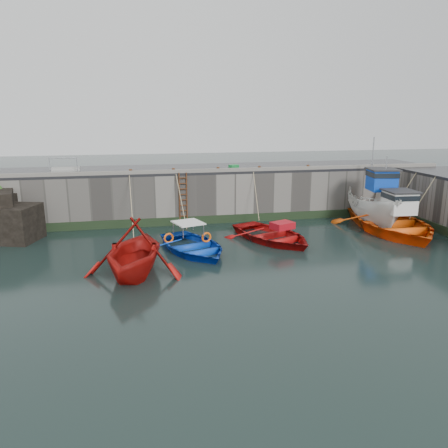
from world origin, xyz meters
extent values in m
plane|color=black|center=(0.00, 0.00, 0.00)|extent=(120.00, 120.00, 0.00)
cube|color=slate|center=(0.00, 12.50, 1.50)|extent=(30.00, 5.00, 3.00)
cube|color=black|center=(0.00, 12.50, 3.08)|extent=(30.00, 5.00, 0.16)
cube|color=slate|center=(0.00, 10.15, 3.26)|extent=(30.00, 0.30, 0.20)
cube|color=black|center=(0.00, 9.96, 0.25)|extent=(30.00, 0.08, 0.50)
cube|color=black|center=(-11.20, 8.40, 0.95)|extent=(2.96, 2.83, 1.90)
cone|color=#2D591E|center=(-11.50, 8.20, 1.68)|extent=(0.44, 0.44, 0.45)
cone|color=#2D591E|center=(-12.00, 9.80, 2.58)|extent=(0.44, 0.44, 0.45)
cylinder|color=#3F1E0F|center=(-2.22, 9.92, 1.60)|extent=(0.07, 0.07, 3.20)
cylinder|color=#3F1E0F|center=(-1.78, 9.92, 1.60)|extent=(0.07, 0.07, 3.20)
cube|color=#3F1E0F|center=(-2.00, 9.90, 0.25)|extent=(0.44, 0.06, 0.05)
cube|color=#3F1E0F|center=(-2.00, 9.90, 0.58)|extent=(0.44, 0.06, 0.05)
cube|color=#3F1E0F|center=(-2.00, 9.90, 0.91)|extent=(0.44, 0.06, 0.05)
cube|color=#3F1E0F|center=(-2.00, 9.90, 1.24)|extent=(0.44, 0.06, 0.05)
cube|color=#3F1E0F|center=(-2.00, 9.90, 1.57)|extent=(0.44, 0.06, 0.05)
cube|color=#3F1E0F|center=(-2.00, 9.90, 1.90)|extent=(0.44, 0.06, 0.05)
cube|color=#3F1E0F|center=(-2.00, 9.90, 2.23)|extent=(0.44, 0.06, 0.05)
cube|color=#3F1E0F|center=(-2.00, 9.90, 2.56)|extent=(0.44, 0.06, 0.05)
cube|color=#3F1E0F|center=(-2.00, 9.90, 2.89)|extent=(0.44, 0.06, 0.05)
imported|color=#A6120E|center=(-4.97, 2.06, 0.00)|extent=(5.41, 5.93, 2.67)
imported|color=#0C3EBF|center=(-2.16, 4.60, 0.00)|extent=(5.07, 6.02, 1.07)
imported|color=#AB0F0E|center=(2.24, 5.67, 0.00)|extent=(5.60, 6.46, 1.12)
imported|color=white|center=(9.47, 7.80, 0.93)|extent=(3.64, 6.95, 2.55)
cube|color=#0C3CBE|center=(9.37, 7.21, 2.80)|extent=(1.65, 1.73, 1.20)
cube|color=black|center=(9.37, 7.21, 3.15)|extent=(1.72, 1.80, 0.28)
cube|color=#262628|center=(9.37, 7.21, 3.44)|extent=(1.88, 1.96, 0.08)
cylinder|color=#A5A8AD|center=(9.69, 8.98, 3.70)|extent=(0.08, 0.08, 3.00)
imported|color=#FF570D|center=(9.50, 6.02, 0.44)|extent=(5.91, 7.93, 1.57)
cube|color=white|center=(9.46, 5.43, 1.82)|extent=(1.50, 1.59, 1.20)
cube|color=black|center=(9.46, 5.43, 2.17)|extent=(1.56, 1.65, 0.28)
cube|color=#262628|center=(9.46, 5.43, 2.46)|extent=(1.71, 1.80, 0.08)
cylinder|color=#A5A8AD|center=(9.58, 7.22, 2.72)|extent=(0.08, 0.08, 3.00)
cube|color=#167C33|center=(1.32, 10.91, 3.32)|extent=(0.67, 0.57, 0.32)
cylinder|color=#A5A8AD|center=(-9.50, 10.60, 3.66)|extent=(0.05, 0.05, 1.00)
cylinder|color=#A5A8AD|center=(-8.00, 10.60, 3.66)|extent=(0.05, 0.05, 1.00)
cylinder|color=#A5A8AD|center=(-8.75, 10.60, 4.12)|extent=(1.50, 0.05, 0.05)
cube|color=gray|center=(-8.75, 11.10, 3.25)|extent=(1.60, 0.35, 0.18)
cube|color=gray|center=(-8.75, 11.45, 3.43)|extent=(1.60, 0.35, 0.18)
cylinder|color=#3F1E0F|center=(-5.00, 10.25, 3.30)|extent=(0.18, 0.18, 0.28)
cylinder|color=#3F1E0F|center=(-2.50, 10.25, 3.30)|extent=(0.18, 0.18, 0.28)
cylinder|color=#3F1E0F|center=(0.20, 10.25, 3.30)|extent=(0.18, 0.18, 0.28)
cylinder|color=#3F1E0F|center=(2.80, 10.25, 3.30)|extent=(0.18, 0.18, 0.28)
cylinder|color=#3F1E0F|center=(6.00, 10.25, 3.30)|extent=(0.18, 0.18, 0.28)
camera|label=1|loc=(-4.80, -15.75, 6.55)|focal=35.00mm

